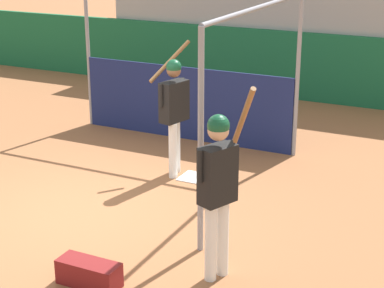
% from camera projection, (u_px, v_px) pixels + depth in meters
% --- Properties ---
extents(ground_plane, '(60.00, 60.00, 0.00)m').
position_uv_depth(ground_plane, '(81.00, 211.00, 8.74)').
color(ground_plane, '#935B38').
extents(outfield_wall, '(24.00, 0.12, 1.49)m').
position_uv_depth(outfield_wall, '(260.00, 63.00, 14.40)').
color(outfield_wall, '#196038').
rests_on(outfield_wall, ground).
extents(bleacher_section, '(7.60, 2.40, 2.77)m').
position_uv_depth(bleacher_section, '(279.00, 26.00, 15.27)').
color(bleacher_section, '#9E9E99').
rests_on(bleacher_section, ground).
extents(batting_cage, '(4.15, 3.76, 2.71)m').
position_uv_depth(batting_cage, '(169.00, 83.00, 10.80)').
color(batting_cage, gray).
rests_on(batting_cage, ground).
extents(home_plate, '(0.44, 0.44, 0.02)m').
position_uv_depth(home_plate, '(195.00, 177.00, 9.86)').
color(home_plate, white).
rests_on(home_plate, ground).
extents(player_batter, '(0.60, 0.99, 1.99)m').
position_uv_depth(player_batter, '(174.00, 106.00, 9.66)').
color(player_batter, white).
rests_on(player_batter, ground).
extents(player_waiting, '(0.54, 0.78, 2.17)m').
position_uv_depth(player_waiting, '(218.00, 181.00, 6.75)').
color(player_waiting, white).
rests_on(player_waiting, ground).
extents(equipment_bag, '(0.70, 0.28, 0.28)m').
position_uv_depth(equipment_bag, '(89.00, 273.00, 6.91)').
color(equipment_bag, maroon).
rests_on(equipment_bag, ground).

